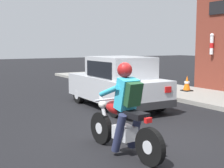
# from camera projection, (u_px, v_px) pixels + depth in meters

# --- Properties ---
(ground_plane) EXTENTS (80.00, 80.00, 0.00)m
(ground_plane) POSITION_uv_depth(u_px,v_px,m) (146.00, 142.00, 6.18)
(ground_plane) COLOR black
(sidewalk_curb) EXTENTS (2.60, 22.00, 0.14)m
(sidewalk_curb) POSITION_uv_depth(u_px,v_px,m) (202.00, 96.00, 11.30)
(sidewalk_curb) COLOR gray
(sidewalk_curb) RESTS_ON ground
(motorcycle_with_rider) EXTENTS (0.58, 2.02, 1.62)m
(motorcycle_with_rider) POSITION_uv_depth(u_px,v_px,m) (124.00, 116.00, 5.44)
(motorcycle_with_rider) COLOR black
(motorcycle_with_rider) RESTS_ON ground
(car_hatchback) EXTENTS (1.78, 3.84, 1.57)m
(car_hatchback) POSITION_uv_depth(u_px,v_px,m) (117.00, 83.00, 9.56)
(car_hatchback) COLOR black
(car_hatchback) RESTS_ON ground
(traffic_cone) EXTENTS (0.36, 0.36, 0.60)m
(traffic_cone) POSITION_uv_depth(u_px,v_px,m) (187.00, 84.00, 12.11)
(traffic_cone) COLOR black
(traffic_cone) RESTS_ON sidewalk_curb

